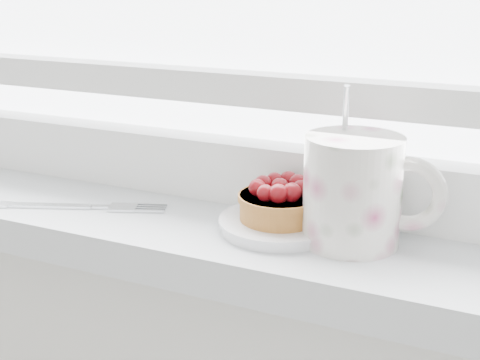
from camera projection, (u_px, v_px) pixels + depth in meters
The scene contains 4 objects.
saucer at pixel (279, 224), 0.68m from camera, with size 0.12×0.12×0.01m, color white.
raspberry_tart at pixel (280, 201), 0.68m from camera, with size 0.08×0.08×0.04m.
floral_mug at pixel (356, 189), 0.64m from camera, with size 0.14×0.10×0.15m.
fork at pixel (77, 206), 0.75m from camera, with size 0.19×0.09×0.00m.
Camera 1 is at (0.26, 1.30, 1.20)m, focal length 50.00 mm.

